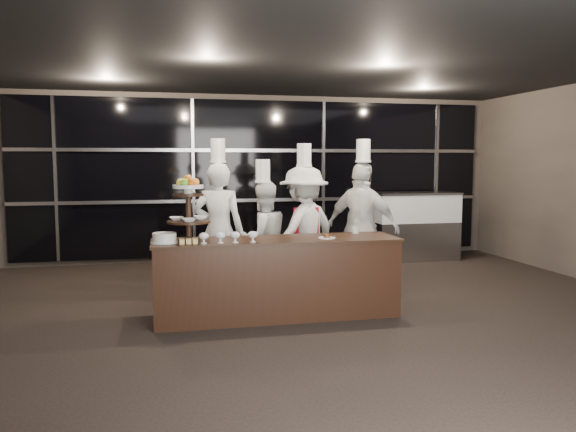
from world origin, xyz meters
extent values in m
plane|color=black|center=(0.00, 0.00, 0.00)|extent=(10.00, 10.00, 0.00)
plane|color=black|center=(0.00, 0.00, 3.00)|extent=(10.00, 10.00, 0.00)
plane|color=#473F38|center=(0.00, 5.00, 1.50)|extent=(9.00, 0.00, 9.00)
cube|color=black|center=(0.00, 4.94, 1.50)|extent=(8.60, 0.04, 2.80)
cube|color=#A5A5AA|center=(0.00, 4.89, 1.10)|extent=(8.60, 0.06, 0.06)
cube|color=#A5A5AA|center=(0.00, 4.89, 2.00)|extent=(8.60, 0.06, 0.06)
cube|color=#A5A5AA|center=(-3.50, 4.91, 1.50)|extent=(0.05, 0.05, 2.80)
cube|color=#A5A5AA|center=(-1.20, 4.91, 1.50)|extent=(0.05, 0.05, 2.80)
cube|color=#A5A5AA|center=(1.20, 4.91, 1.50)|extent=(0.05, 0.05, 2.80)
cube|color=#A5A5AA|center=(3.50, 4.91, 1.50)|extent=(0.05, 0.05, 2.80)
cube|color=black|center=(-0.46, 1.10, 0.45)|extent=(2.80, 0.70, 0.90)
cube|color=black|center=(-0.46, 1.10, 0.91)|extent=(2.84, 0.74, 0.03)
cylinder|color=black|center=(-1.46, 1.10, 0.94)|extent=(0.24, 0.24, 0.03)
cylinder|color=black|center=(-1.46, 1.10, 1.27)|extent=(0.06, 0.06, 0.70)
cylinder|color=black|center=(-1.46, 1.10, 1.14)|extent=(0.48, 0.48, 0.02)
cylinder|color=black|center=(-1.46, 1.10, 1.44)|extent=(0.34, 0.34, 0.02)
cylinder|color=white|center=(-1.46, 1.10, 1.48)|extent=(0.10, 0.10, 0.06)
cylinder|color=white|center=(-1.46, 1.10, 1.53)|extent=(0.34, 0.34, 0.04)
sphere|color=orange|center=(-1.38, 1.10, 1.58)|extent=(0.09, 0.09, 0.09)
sphere|color=#6CAF2D|center=(-1.42, 1.17, 1.58)|extent=(0.09, 0.09, 0.09)
sphere|color=#ED5513|center=(-1.50, 1.17, 1.58)|extent=(0.09, 0.09, 0.09)
sphere|color=yellow|center=(-1.54, 1.10, 1.58)|extent=(0.09, 0.09, 0.09)
sphere|color=#5AA62A|center=(-1.50, 1.04, 1.58)|extent=(0.09, 0.09, 0.09)
sphere|color=#DE5B12|center=(-1.42, 1.04, 1.58)|extent=(0.09, 0.09, 0.09)
sphere|color=orange|center=(-1.46, 1.10, 1.62)|extent=(0.09, 0.09, 0.09)
imported|color=white|center=(-1.59, 1.16, 1.17)|extent=(0.16, 0.16, 0.04)
imported|color=white|center=(-1.33, 1.16, 1.18)|extent=(0.15, 0.15, 0.05)
imported|color=white|center=(-1.46, 0.98, 1.17)|extent=(0.16, 0.16, 0.04)
cylinder|color=silver|center=(-1.31, 0.88, 0.93)|extent=(0.07, 0.07, 0.01)
cylinder|color=silver|center=(-1.31, 0.88, 0.96)|extent=(0.02, 0.02, 0.05)
ellipsoid|color=silver|center=(-1.31, 0.88, 1.01)|extent=(0.11, 0.11, 0.08)
ellipsoid|color=#0BC60E|center=(-1.31, 0.88, 1.01)|extent=(0.08, 0.08, 0.05)
cylinder|color=silver|center=(-1.13, 0.88, 0.93)|extent=(0.07, 0.07, 0.01)
cylinder|color=silver|center=(-1.13, 0.88, 0.96)|extent=(0.02, 0.02, 0.05)
ellipsoid|color=silver|center=(-1.13, 0.88, 1.01)|extent=(0.11, 0.11, 0.08)
ellipsoid|color=red|center=(-1.13, 0.88, 1.01)|extent=(0.08, 0.08, 0.05)
cylinder|color=silver|center=(-0.97, 0.88, 0.93)|extent=(0.07, 0.07, 0.01)
cylinder|color=silver|center=(-0.97, 0.88, 0.96)|extent=(0.02, 0.02, 0.05)
ellipsoid|color=silver|center=(-0.97, 0.88, 1.01)|extent=(0.11, 0.11, 0.08)
ellipsoid|color=beige|center=(-0.97, 0.88, 1.01)|extent=(0.08, 0.08, 0.05)
cylinder|color=silver|center=(-0.78, 0.88, 0.93)|extent=(0.07, 0.07, 0.01)
cylinder|color=silver|center=(-0.78, 0.88, 0.96)|extent=(0.02, 0.02, 0.05)
ellipsoid|color=silver|center=(-0.78, 0.88, 1.01)|extent=(0.11, 0.11, 0.08)
ellipsoid|color=#452A0E|center=(-0.78, 0.88, 1.01)|extent=(0.08, 0.08, 0.05)
cylinder|color=white|center=(-1.73, 1.05, 0.93)|extent=(0.30, 0.30, 0.01)
cylinder|color=white|center=(-1.73, 1.05, 0.98)|extent=(0.26, 0.26, 0.10)
cube|color=#E3C16F|center=(-1.54, 0.90, 0.95)|extent=(0.06, 0.05, 0.05)
cube|color=#E3C16F|center=(-1.47, 0.90, 0.95)|extent=(0.06, 0.05, 0.05)
cube|color=#E3C16F|center=(-1.40, 0.90, 0.95)|extent=(0.06, 0.05, 0.05)
cube|color=#E3C16F|center=(-1.54, 0.97, 0.95)|extent=(0.06, 0.06, 0.05)
cube|color=#E3C16F|center=(-1.47, 0.97, 0.95)|extent=(0.06, 0.06, 0.05)
cube|color=#E3C16F|center=(-1.40, 0.97, 0.95)|extent=(0.06, 0.06, 0.05)
cylinder|color=white|center=(0.11, 1.00, 0.93)|extent=(0.20, 0.20, 0.01)
cylinder|color=#4C2814|center=(0.11, 1.00, 0.95)|extent=(0.08, 0.08, 0.04)
cylinder|color=white|center=(0.59, 1.35, 0.96)|extent=(0.08, 0.08, 0.07)
cube|color=#A5A5AA|center=(2.77, 4.30, 0.35)|extent=(1.53, 0.66, 0.70)
cube|color=silver|center=(2.77, 4.30, 0.95)|extent=(1.53, 0.66, 0.50)
cube|color=#FFC67F|center=(2.77, 4.30, 0.95)|extent=(1.42, 0.55, 0.40)
cube|color=#A5A5AA|center=(2.77, 4.30, 1.22)|extent=(1.55, 0.68, 0.04)
imported|color=silver|center=(-1.03, 2.09, 0.90)|extent=(0.76, 0.62, 1.80)
cylinder|color=white|center=(-1.03, 2.09, 1.95)|extent=(0.19, 0.19, 0.30)
cylinder|color=white|center=(-1.03, 2.09, 1.80)|extent=(0.21, 0.21, 0.03)
imported|color=silver|center=(-0.44, 2.13, 0.77)|extent=(0.88, 0.76, 1.54)
cylinder|color=white|center=(-0.44, 2.13, 1.69)|extent=(0.19, 0.19, 0.30)
cylinder|color=white|center=(-0.44, 2.13, 1.54)|extent=(0.21, 0.21, 0.03)
imported|color=silver|center=(0.12, 2.12, 0.87)|extent=(1.30, 1.17, 1.75)
cylinder|color=white|center=(0.12, 2.12, 1.90)|extent=(0.19, 0.19, 0.30)
cylinder|color=white|center=(0.12, 2.12, 1.75)|extent=(0.21, 0.21, 0.03)
cube|color=maroon|center=(0.12, 2.00, 0.87)|extent=(0.34, 0.03, 0.65)
imported|color=silver|center=(0.91, 2.00, 0.90)|extent=(1.06, 1.05, 1.80)
cylinder|color=white|center=(0.91, 2.00, 1.95)|extent=(0.19, 0.19, 0.30)
cylinder|color=white|center=(0.91, 2.00, 1.81)|extent=(0.21, 0.21, 0.03)
camera|label=1|loc=(-1.73, -5.19, 1.82)|focal=35.00mm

